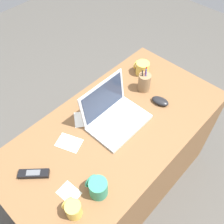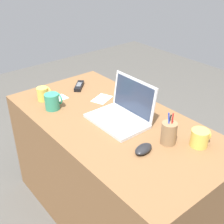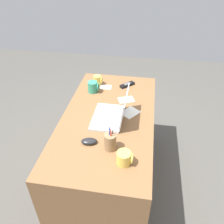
# 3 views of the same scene
# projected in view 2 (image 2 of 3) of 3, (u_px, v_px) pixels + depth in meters

# --- Properties ---
(ground_plane) EXTENTS (6.00, 6.00, 0.00)m
(ground_plane) POSITION_uv_depth(u_px,v_px,m) (113.00, 212.00, 2.09)
(ground_plane) COLOR #4C4944
(desk) EXTENTS (1.39, 0.72, 0.76)m
(desk) POSITION_uv_depth(u_px,v_px,m) (113.00, 170.00, 1.90)
(desk) COLOR brown
(desk) RESTS_ON ground
(laptop) EXTENTS (0.34, 0.26, 0.23)m
(laptop) POSITION_uv_depth(u_px,v_px,m) (122.00, 113.00, 1.69)
(laptop) COLOR silver
(laptop) RESTS_ON desk
(computer_mouse) EXTENTS (0.08, 0.12, 0.03)m
(computer_mouse) POSITION_uv_depth(u_px,v_px,m) (143.00, 149.00, 1.45)
(computer_mouse) COLOR black
(computer_mouse) RESTS_ON desk
(coffee_mug_white) EXTENTS (0.07, 0.08, 0.09)m
(coffee_mug_white) POSITION_uv_depth(u_px,v_px,m) (43.00, 94.00, 1.92)
(coffee_mug_white) COLOR #E0BC4C
(coffee_mug_white) RESTS_ON desk
(coffee_mug_tall) EXTENTS (0.09, 0.10, 0.09)m
(coffee_mug_tall) POSITION_uv_depth(u_px,v_px,m) (200.00, 138.00, 1.48)
(coffee_mug_tall) COLOR #E0BC4C
(coffee_mug_tall) RESTS_ON desk
(coffee_mug_spare) EXTENTS (0.09, 0.10, 0.10)m
(coffee_mug_spare) POSITION_uv_depth(u_px,v_px,m) (53.00, 101.00, 1.81)
(coffee_mug_spare) COLOR #338C6B
(coffee_mug_spare) RESTS_ON desk
(cordless_phone) EXTENTS (0.14, 0.14, 0.03)m
(cordless_phone) POSITION_uv_depth(u_px,v_px,m) (79.00, 86.00, 2.10)
(cordless_phone) COLOR black
(cordless_phone) RESTS_ON desk
(pen_holder) EXTENTS (0.08, 0.08, 0.18)m
(pen_holder) POSITION_uv_depth(u_px,v_px,m) (169.00, 133.00, 1.49)
(pen_holder) COLOR olive
(pen_holder) RESTS_ON desk
(paper_note_near_laptop) EXTENTS (0.14, 0.16, 0.00)m
(paper_note_near_laptop) POSITION_uv_depth(u_px,v_px,m) (102.00, 99.00, 1.95)
(paper_note_near_laptop) COLOR white
(paper_note_near_laptop) RESTS_ON desk
(paper_note_left) EXTENTS (0.18, 0.18, 0.00)m
(paper_note_left) POSITION_uv_depth(u_px,v_px,m) (126.00, 107.00, 1.86)
(paper_note_left) COLOR white
(paper_note_left) RESTS_ON desk
(paper_note_right) EXTENTS (0.09, 0.11, 0.00)m
(paper_note_right) POSITION_uv_depth(u_px,v_px,m) (59.00, 98.00, 1.96)
(paper_note_right) COLOR white
(paper_note_right) RESTS_ON desk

